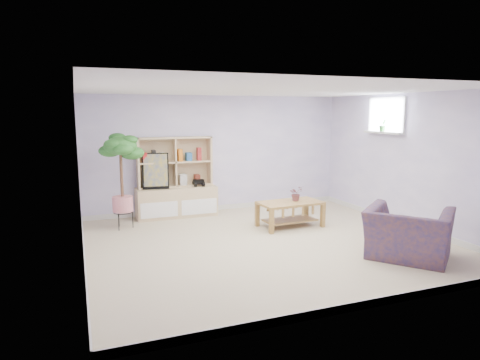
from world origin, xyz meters
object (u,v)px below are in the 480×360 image
object	(u,v)px
armchair	(408,230)
storage_unit	(176,177)
floor_tree	(122,182)
coffee_table	(290,214)

from	to	relation	value
armchair	storage_unit	bearing A→B (deg)	-4.17
storage_unit	floor_tree	size ratio (longest dim) A/B	0.93
coffee_table	floor_tree	bearing A→B (deg)	157.83
storage_unit	armchair	size ratio (longest dim) A/B	1.41
floor_tree	storage_unit	bearing A→B (deg)	26.34
storage_unit	coffee_table	world-z (taller)	storage_unit
storage_unit	armchair	world-z (taller)	storage_unit
coffee_table	floor_tree	distance (m)	3.06
coffee_table	floor_tree	xyz separation A→B (m)	(-2.84, 0.96, 0.62)
storage_unit	coffee_table	bearing A→B (deg)	-40.66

